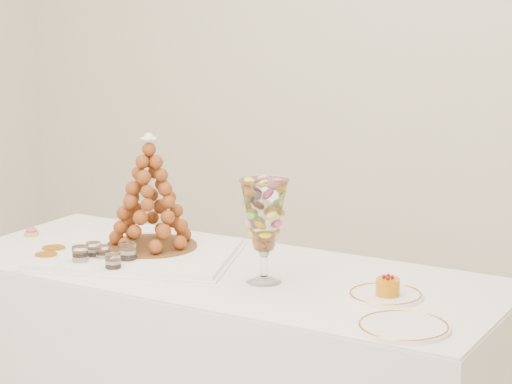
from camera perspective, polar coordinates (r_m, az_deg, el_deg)
The scene contains 15 objects.
buffet_table at distance 3.37m, azimuth -1.86°, elevation -10.18°, with size 1.89×0.83×0.71m.
lace_tray at distance 3.40m, azimuth -6.83°, elevation -3.54°, with size 0.64×0.48×0.02m, color white.
macaron_vase at distance 3.06m, azimuth 0.46°, elevation -1.39°, with size 0.15×0.15×0.32m.
cake_plate at distance 2.99m, azimuth 7.41°, elevation -5.87°, with size 0.22×0.22×0.01m, color white.
spare_plate at distance 2.74m, azimuth 8.43°, elevation -7.64°, with size 0.25×0.25×0.01m, color white.
pink_tart at distance 3.75m, azimuth -12.70°, elevation -2.25°, with size 0.05×0.05×0.03m.
verrine_a at distance 3.36m, azimuth -9.26°, elevation -3.41°, with size 0.05×0.05×0.07m, color white.
verrine_b at distance 3.34m, azimuth -8.75°, elevation -3.56°, with size 0.05×0.05×0.06m, color white.
verrine_c at distance 3.30m, azimuth -7.35°, elevation -3.55°, with size 0.06×0.06×0.08m, color white.
verrine_d at distance 3.30m, azimuth -10.01°, elevation -3.67°, with size 0.05×0.05×0.07m, color white.
verrine_e at distance 3.21m, azimuth -8.17°, elevation -4.10°, with size 0.05×0.05×0.07m, color white.
ramekin_back at distance 3.46m, azimuth -11.48°, elevation -3.38°, with size 0.09×0.09×0.03m, color white.
ramekin_front at distance 3.39m, azimuth -11.89°, elevation -3.74°, with size 0.08×0.08×0.03m, color white.
croquembouche at distance 3.40m, azimuth -6.08°, elevation -0.01°, with size 0.33×0.33×0.39m.
mousse_cake at distance 2.97m, azimuth 7.54°, elevation -5.38°, with size 0.07×0.07×0.06m.
Camera 1 is at (1.53, -2.59, 1.63)m, focal length 70.00 mm.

